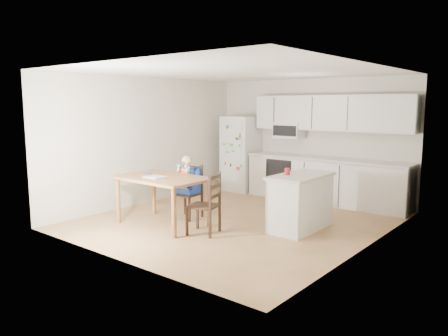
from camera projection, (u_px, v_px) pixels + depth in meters
The scene contains 10 objects.
room at pixel (255, 146), 7.68m from camera, with size 4.52×5.01×2.51m.
refrigerator at pixel (241, 154), 9.98m from camera, with size 0.72×0.70×1.70m, color silver.
kitchen_run at pixel (326, 159), 8.77m from camera, with size 3.37×0.62×2.15m.
kitchen_island at pixel (300, 202), 6.90m from camera, with size 0.63×1.20×0.88m.
red_cup at pixel (287, 172), 6.78m from camera, with size 0.09×0.09×0.11m, color #B51627.
dining_table at pixel (163, 183), 7.12m from camera, with size 1.50×0.96×0.80m.
napkin at pixel (155, 177), 7.05m from camera, with size 0.32×0.27×0.01m, color silver.
toddler_spoon at pixel (148, 173), 7.48m from camera, with size 0.02×0.02×0.12m, color #1336A9.
chair_booster at pixel (188, 180), 7.60m from camera, with size 0.46×0.46×1.10m.
chair_side at pixel (209, 200), 6.62m from camera, with size 0.53×0.53×0.95m.
Camera 1 is at (4.41, -5.80, 1.98)m, focal length 35.00 mm.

